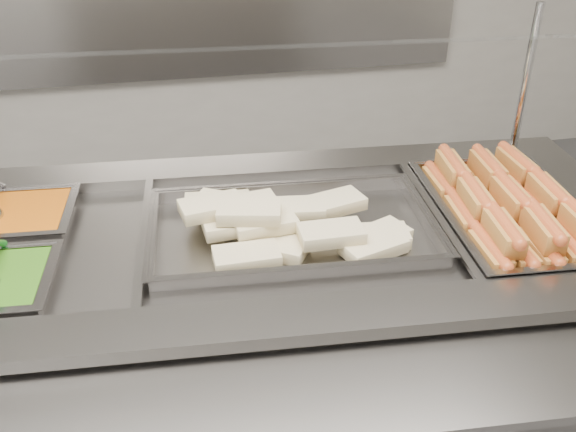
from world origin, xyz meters
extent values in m
cube|color=gray|center=(0.08, 0.35, 0.44)|extent=(1.85, 0.87, 0.87)
cube|color=gray|center=(0.06, 0.00, 0.89)|extent=(1.88, 0.26, 0.03)
cube|color=gray|center=(0.11, 0.70, 0.89)|extent=(1.88, 0.26, 0.03)
cube|color=black|center=(0.08, 0.35, 0.77)|extent=(1.66, 0.68, 0.02)
cube|color=gray|center=(0.51, 0.32, 0.90)|extent=(0.06, 0.57, 0.01)
cube|color=gray|center=(-0.22, 0.37, 0.90)|extent=(0.06, 0.57, 0.01)
cube|color=gray|center=(0.05, -0.16, 0.85)|extent=(1.81, 0.37, 0.02)
cylinder|color=#BBBCC0|center=(0.88, 0.62, 1.12)|extent=(0.02, 0.02, 0.44)
cube|color=silver|center=(0.10, 0.56, 1.28)|extent=(1.67, 0.40, 0.09)
cube|color=#C24E0A|center=(-0.55, 0.54, 0.86)|extent=(0.29, 0.24, 0.09)
cube|color=#944F1F|center=(0.57, 0.14, 0.88)|extent=(0.06, 0.15, 0.05)
cylinder|color=#C54D23|center=(0.57, 0.14, 0.90)|extent=(0.04, 0.17, 0.03)
cube|color=#944F1F|center=(0.58, 0.32, 0.88)|extent=(0.07, 0.15, 0.05)
cylinder|color=#C54D23|center=(0.58, 0.32, 0.90)|extent=(0.05, 0.17, 0.03)
cube|color=#944F1F|center=(0.59, 0.49, 0.88)|extent=(0.06, 0.15, 0.05)
cylinder|color=#C54D23|center=(0.59, 0.49, 0.90)|extent=(0.04, 0.17, 0.03)
cube|color=#944F1F|center=(0.63, 0.14, 0.88)|extent=(0.06, 0.15, 0.05)
cylinder|color=#C54D23|center=(0.63, 0.14, 0.90)|extent=(0.04, 0.17, 0.03)
cube|color=#944F1F|center=(0.64, 0.32, 0.88)|extent=(0.06, 0.15, 0.05)
cylinder|color=#C54D23|center=(0.64, 0.32, 0.90)|extent=(0.04, 0.17, 0.03)
cube|color=#944F1F|center=(0.65, 0.49, 0.88)|extent=(0.06, 0.15, 0.05)
cylinder|color=#C54D23|center=(0.65, 0.49, 0.90)|extent=(0.04, 0.17, 0.03)
cube|color=#944F1F|center=(0.69, 0.14, 0.88)|extent=(0.06, 0.15, 0.05)
cylinder|color=#C54D23|center=(0.69, 0.14, 0.90)|extent=(0.04, 0.17, 0.03)
cube|color=#944F1F|center=(0.70, 0.31, 0.88)|extent=(0.06, 0.15, 0.05)
cylinder|color=#C54D23|center=(0.70, 0.31, 0.90)|extent=(0.04, 0.17, 0.03)
cube|color=#944F1F|center=(0.72, 0.49, 0.88)|extent=(0.06, 0.15, 0.05)
cylinder|color=#C54D23|center=(0.72, 0.49, 0.90)|extent=(0.04, 0.17, 0.03)
cube|color=#944F1F|center=(0.76, 0.13, 0.88)|extent=(0.07, 0.15, 0.05)
cylinder|color=#C54D23|center=(0.76, 0.13, 0.90)|extent=(0.05, 0.17, 0.03)
cube|color=#944F1F|center=(0.77, 0.31, 0.88)|extent=(0.06, 0.15, 0.05)
cylinder|color=#C54D23|center=(0.77, 0.31, 0.90)|extent=(0.04, 0.17, 0.03)
cube|color=#944F1F|center=(0.78, 0.48, 0.88)|extent=(0.06, 0.15, 0.05)
cylinder|color=#C54D23|center=(0.78, 0.48, 0.90)|extent=(0.04, 0.17, 0.03)
cube|color=#944F1F|center=(0.60, 0.15, 0.93)|extent=(0.07, 0.15, 0.05)
cylinder|color=#C54D23|center=(0.60, 0.15, 0.95)|extent=(0.05, 0.17, 0.03)
cube|color=#944F1F|center=(0.61, 0.32, 0.93)|extent=(0.07, 0.16, 0.05)
cylinder|color=#C54D23|center=(0.61, 0.32, 0.95)|extent=(0.05, 0.17, 0.03)
cube|color=#944F1F|center=(0.62, 0.49, 0.93)|extent=(0.07, 0.15, 0.05)
cylinder|color=#C54D23|center=(0.62, 0.49, 0.95)|extent=(0.05, 0.17, 0.03)
cube|color=#944F1F|center=(0.70, 0.15, 0.93)|extent=(0.07, 0.16, 0.05)
cylinder|color=#C54D23|center=(0.70, 0.15, 0.95)|extent=(0.05, 0.17, 0.03)
cube|color=#944F1F|center=(0.70, 0.31, 0.93)|extent=(0.06, 0.15, 0.05)
cylinder|color=#C54D23|center=(0.70, 0.31, 0.95)|extent=(0.04, 0.17, 0.03)
cube|color=#944F1F|center=(0.72, 0.47, 0.93)|extent=(0.06, 0.15, 0.05)
cylinder|color=#C54D23|center=(0.72, 0.47, 0.95)|extent=(0.04, 0.17, 0.03)
cube|color=#944F1F|center=(0.80, 0.30, 0.93)|extent=(0.06, 0.15, 0.05)
cylinder|color=#C54D23|center=(0.80, 0.30, 0.95)|extent=(0.05, 0.17, 0.03)
cube|color=#944F1F|center=(0.81, 0.47, 0.93)|extent=(0.05, 0.15, 0.05)
cylinder|color=#C54D23|center=(0.81, 0.47, 0.95)|extent=(0.03, 0.17, 0.03)
cube|color=tan|center=(0.09, 0.27, 0.89)|extent=(0.17, 0.15, 0.03)
cube|color=tan|center=(0.11, 0.39, 0.89)|extent=(0.17, 0.12, 0.03)
cube|color=tan|center=(0.01, 0.23, 0.89)|extent=(0.15, 0.09, 0.03)
cube|color=tan|center=(-0.01, 0.48, 0.89)|extent=(0.16, 0.10, 0.03)
cube|color=tan|center=(0.02, 0.40, 0.89)|extent=(0.17, 0.12, 0.03)
cube|color=tan|center=(0.34, 0.26, 0.89)|extent=(0.17, 0.14, 0.03)
cube|color=tan|center=(0.33, 0.26, 0.89)|extent=(0.16, 0.10, 0.03)
cube|color=tan|center=(0.31, 0.22, 0.89)|extent=(0.17, 0.13, 0.03)
cube|color=tan|center=(0.21, 0.25, 0.92)|extent=(0.15, 0.09, 0.03)
cube|color=tan|center=(0.00, 0.34, 0.92)|extent=(0.16, 0.10, 0.03)
cube|color=tan|center=(0.26, 0.39, 0.92)|extent=(0.17, 0.12, 0.03)
cube|color=tan|center=(-0.04, 0.44, 0.92)|extent=(0.16, 0.10, 0.03)
cube|color=tan|center=(0.15, 0.38, 0.92)|extent=(0.16, 0.10, 0.03)
cube|color=tan|center=(0.07, 0.33, 0.92)|extent=(0.16, 0.10, 0.03)
cube|color=tan|center=(0.03, 0.37, 0.95)|extent=(0.16, 0.11, 0.03)
cube|color=tan|center=(-0.02, 0.38, 0.95)|extent=(0.17, 0.15, 0.03)
cube|color=tan|center=(-0.05, 0.38, 0.95)|extent=(0.16, 0.11, 0.03)
cube|color=tan|center=(0.03, 0.33, 0.95)|extent=(0.16, 0.11, 0.03)
camera|label=1|loc=(-0.14, -0.97, 1.71)|focal=40.00mm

